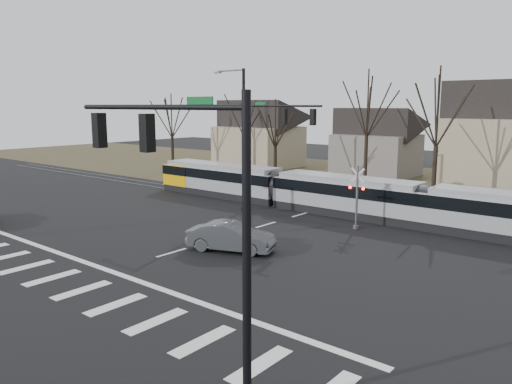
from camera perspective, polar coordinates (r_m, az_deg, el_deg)
The scene contains 15 objects.
ground at distance 25.57m, azimuth -13.01°, elevation -7.78°, with size 140.00×140.00×0.00m, color black.
grass_verge at distance 51.20m, azimuth 16.54°, elevation 0.89°, with size 140.00×28.00×0.01m, color #38331E.
crosswalk at distance 23.49m, azimuth -20.84°, elevation -9.77°, with size 27.00×2.60×0.01m.
stop_line at distance 24.58m, azimuth -16.36°, elevation -8.65°, with size 28.00×0.35×0.01m, color silver.
lane_dashes at distance 37.17m, azimuth 6.86°, elevation -2.05°, with size 0.18×30.00×0.01m.
rail_pair at distance 37.00m, azimuth 6.69°, elevation -2.06°, with size 90.00×1.52×0.06m.
tram at distance 35.68m, azimuth 10.18°, elevation -0.22°, with size 35.91×2.67×2.72m.
sedan at distance 26.58m, azimuth -2.85°, elevation -5.12°, with size 4.95×3.19×1.54m, color #434649.
signal_pole_near_right at distance 13.02m, azimuth -7.41°, elevation -1.20°, with size 6.72×0.44×8.00m.
signal_pole_far at distance 34.98m, azimuth 0.59°, elevation 6.69°, with size 9.28×0.44×10.20m.
rail_crossing_signal at distance 31.62m, azimuth 11.44°, elevation -0.81°, with size 1.08×0.36×4.00m.
tree_row at distance 44.40m, azimuth 16.20°, elevation 6.08°, with size 59.20×7.20×10.00m.
house_a at distance 62.78m, azimuth 0.34°, elevation 6.98°, with size 9.72×8.64×8.60m.
house_b at distance 56.44m, azimuth 13.64°, elevation 5.88°, with size 8.64×7.56×7.65m.
house_c at distance 48.93m, azimuth 27.10°, elevation 5.98°, with size 10.80×8.64×10.10m.
Camera 1 is at (19.44, -14.74, 7.65)m, focal length 35.00 mm.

